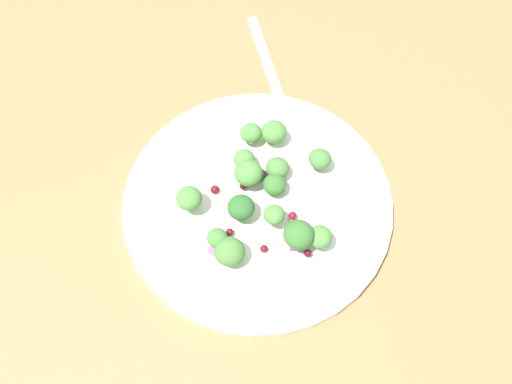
% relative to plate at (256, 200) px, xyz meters
% --- Properties ---
extents(ground_plane, '(1.80, 1.80, 0.02)m').
position_rel_plate_xyz_m(ground_plane, '(-0.01, -0.01, -0.02)').
color(ground_plane, olive).
extents(plate, '(0.28, 0.28, 0.02)m').
position_rel_plate_xyz_m(plate, '(0.00, 0.00, 0.00)').
color(plate, white).
rests_on(plate, ground_plane).
extents(dressing_pool, '(0.16, 0.16, 0.00)m').
position_rel_plate_xyz_m(dressing_pool, '(-0.00, 0.00, 0.00)').
color(dressing_pool, white).
rests_on(dressing_pool, plate).
extents(broccoli_floret_0, '(0.02, 0.02, 0.02)m').
position_rel_plate_xyz_m(broccoli_floret_0, '(0.04, 0.02, 0.02)').
color(broccoli_floret_0, '#9EC684').
rests_on(broccoli_floret_0, plate).
extents(broccoli_floret_1, '(0.02, 0.02, 0.02)m').
position_rel_plate_xyz_m(broccoli_floret_1, '(0.04, -0.06, 0.02)').
color(broccoli_floret_1, '#8EB77A').
rests_on(broccoli_floret_1, plate).
extents(broccoli_floret_2, '(0.02, 0.02, 0.02)m').
position_rel_plate_xyz_m(broccoli_floret_2, '(0.01, -0.02, 0.02)').
color(broccoli_floret_2, '#ADD18E').
rests_on(broccoli_floret_2, plate).
extents(broccoli_floret_3, '(0.03, 0.03, 0.03)m').
position_rel_plate_xyz_m(broccoli_floret_3, '(-0.05, -0.04, 0.03)').
color(broccoli_floret_3, '#9EC684').
rests_on(broccoli_floret_3, plate).
extents(broccoli_floret_4, '(0.02, 0.02, 0.02)m').
position_rel_plate_xyz_m(broccoli_floret_4, '(-0.05, -0.06, 0.02)').
color(broccoli_floret_4, '#ADD18E').
rests_on(broccoli_floret_4, plate).
extents(broccoli_floret_5, '(0.03, 0.03, 0.03)m').
position_rel_plate_xyz_m(broccoli_floret_5, '(0.07, -0.01, 0.02)').
color(broccoli_floret_5, '#9EC684').
rests_on(broccoli_floret_5, plate).
extents(broccoli_floret_6, '(0.03, 0.03, 0.03)m').
position_rel_plate_xyz_m(broccoli_floret_6, '(-0.02, 0.02, 0.02)').
color(broccoli_floret_6, '#9EC684').
rests_on(broccoli_floret_6, plate).
extents(broccoli_floret_7, '(0.02, 0.02, 0.02)m').
position_rel_plate_xyz_m(broccoli_floret_7, '(0.03, -0.02, 0.02)').
color(broccoli_floret_7, '#9EC684').
rests_on(broccoli_floret_7, plate).
extents(broccoli_floret_8, '(0.02, 0.02, 0.02)m').
position_rel_plate_xyz_m(broccoli_floret_8, '(-0.05, 0.04, 0.02)').
color(broccoli_floret_8, '#8EB77A').
rests_on(broccoli_floret_8, plate).
extents(broccoli_floret_9, '(0.02, 0.02, 0.02)m').
position_rel_plate_xyz_m(broccoli_floret_9, '(0.07, 0.01, 0.02)').
color(broccoli_floret_9, '#ADD18E').
rests_on(broccoli_floret_9, plate).
extents(broccoli_floret_10, '(0.02, 0.02, 0.02)m').
position_rel_plate_xyz_m(broccoli_floret_10, '(-0.03, -0.02, 0.02)').
color(broccoli_floret_10, '#8EB77A').
rests_on(broccoli_floret_10, plate).
extents(broccoli_floret_11, '(0.03, 0.03, 0.03)m').
position_rel_plate_xyz_m(broccoli_floret_11, '(-0.01, 0.07, 0.03)').
color(broccoli_floret_11, '#8EB77A').
rests_on(broccoli_floret_11, plate).
extents(broccoli_floret_12, '(0.03, 0.03, 0.03)m').
position_rel_plate_xyz_m(broccoli_floret_12, '(-0.07, 0.02, 0.02)').
color(broccoli_floret_12, '#ADD18E').
rests_on(broccoli_floret_12, plate).
extents(broccoli_floret_13, '(0.03, 0.03, 0.03)m').
position_rel_plate_xyz_m(broccoli_floret_13, '(0.02, 0.01, 0.02)').
color(broccoli_floret_13, '#ADD18E').
rests_on(broccoli_floret_13, plate).
extents(cranberry_0, '(0.01, 0.01, 0.01)m').
position_rel_plate_xyz_m(cranberry_0, '(-0.04, 0.03, 0.01)').
color(cranberry_0, maroon).
rests_on(cranberry_0, plate).
extents(cranberry_1, '(0.01, 0.01, 0.01)m').
position_rel_plate_xyz_m(cranberry_1, '(-0.06, -0.01, 0.01)').
color(cranberry_1, maroon).
rests_on(cranberry_1, plate).
extents(cranberry_2, '(0.01, 0.01, 0.01)m').
position_rel_plate_xyz_m(cranberry_2, '(0.01, 0.04, 0.01)').
color(cranberry_2, maroon).
rests_on(cranberry_2, plate).
extents(cranberry_3, '(0.01, 0.01, 0.01)m').
position_rel_plate_xyz_m(cranberry_3, '(-0.02, -0.04, 0.01)').
color(cranberry_3, maroon).
rests_on(cranberry_3, plate).
extents(cranberry_4, '(0.01, 0.01, 0.01)m').
position_rel_plate_xyz_m(cranberry_4, '(-0.06, -0.05, 0.01)').
color(cranberry_4, '#4C0A14').
rests_on(cranberry_4, plate).
extents(cranberry_5, '(0.01, 0.01, 0.01)m').
position_rel_plate_xyz_m(cranberry_5, '(0.01, 0.02, 0.01)').
color(cranberry_5, '#4C0A14').
rests_on(cranberry_5, plate).
extents(onion_bit_0, '(0.02, 0.02, 0.00)m').
position_rel_plate_xyz_m(onion_bit_0, '(0.03, -0.00, 0.01)').
color(onion_bit_0, '#843D75').
rests_on(onion_bit_0, plate).
extents(onion_bit_1, '(0.01, 0.01, 0.00)m').
position_rel_plate_xyz_m(onion_bit_1, '(-0.05, -0.04, 0.01)').
color(onion_bit_1, '#843D75').
rests_on(onion_bit_1, plate).
extents(onion_bit_2, '(0.01, 0.01, 0.00)m').
position_rel_plate_xyz_m(onion_bit_2, '(-0.06, 0.04, 0.01)').
color(onion_bit_2, '#A35B93').
rests_on(onion_bit_2, plate).
extents(onion_bit_3, '(0.01, 0.01, 0.00)m').
position_rel_plate_xyz_m(onion_bit_3, '(-0.06, 0.03, 0.01)').
color(onion_bit_3, '#843D75').
rests_on(onion_bit_3, plate).
extents(fork, '(0.18, 0.07, 0.01)m').
position_rel_plate_xyz_m(fork, '(0.18, -0.01, -0.01)').
color(fork, silver).
rests_on(fork, ground_plane).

